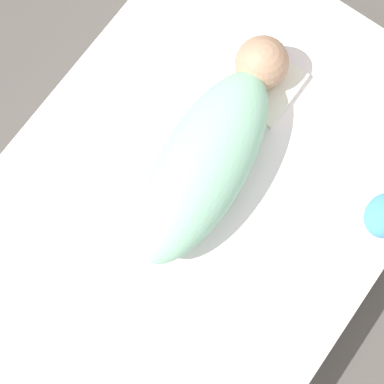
# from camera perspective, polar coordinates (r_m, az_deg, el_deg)

# --- Properties ---
(ground_plane) EXTENTS (12.00, 12.00, 0.00)m
(ground_plane) POSITION_cam_1_polar(r_m,az_deg,el_deg) (1.52, -1.03, -4.30)
(ground_plane) COLOR #514C47
(bed_mattress) EXTENTS (1.43, 0.91, 0.23)m
(bed_mattress) POSITION_cam_1_polar(r_m,az_deg,el_deg) (1.40, -1.11, -3.69)
(bed_mattress) COLOR white
(bed_mattress) RESTS_ON ground_plane
(burp_cloth) EXTENTS (0.17, 0.17, 0.02)m
(burp_cloth) POSITION_cam_1_polar(r_m,az_deg,el_deg) (1.38, 7.38, 11.46)
(burp_cloth) COLOR white
(burp_cloth) RESTS_ON bed_mattress
(swaddled_baby) EXTENTS (0.62, 0.27, 0.16)m
(swaddled_baby) POSITION_cam_1_polar(r_m,az_deg,el_deg) (1.24, 2.03, 4.27)
(swaddled_baby) COLOR #99D6B2
(swaddled_baby) RESTS_ON bed_mattress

